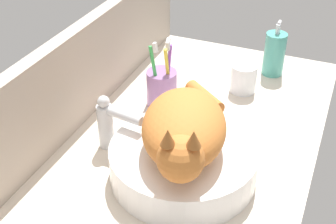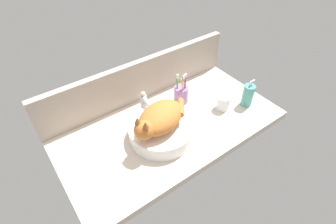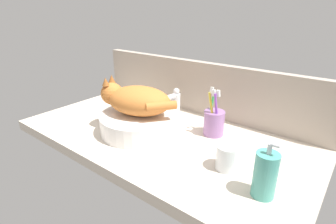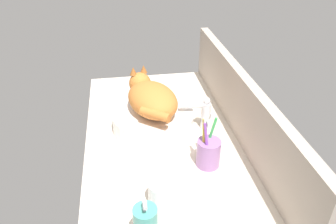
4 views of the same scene
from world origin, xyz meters
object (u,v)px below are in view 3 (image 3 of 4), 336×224
(faucet, at_px, (174,102))
(toothbrush_cup, at_px, (214,122))
(soap_dispenser, at_px, (265,175))
(water_glass, at_px, (227,159))
(sink_basin, at_px, (140,122))
(cat, at_px, (136,100))

(faucet, bearing_deg, toothbrush_cup, -9.40)
(soap_dispenser, xyz_separation_m, water_glass, (-0.13, 0.05, -0.03))
(sink_basin, distance_m, water_glass, 0.39)
(sink_basin, bearing_deg, toothbrush_cup, 32.30)
(soap_dispenser, bearing_deg, water_glass, 157.22)
(faucet, distance_m, toothbrush_cup, 0.22)
(sink_basin, bearing_deg, water_glass, -3.74)
(sink_basin, distance_m, faucet, 0.20)
(sink_basin, height_order, water_glass, water_glass)
(sink_basin, relative_size, water_glass, 3.97)
(sink_basin, height_order, soap_dispenser, soap_dispenser)
(sink_basin, distance_m, cat, 0.10)
(toothbrush_cup, height_order, water_glass, toothbrush_cup)
(faucet, bearing_deg, cat, -101.57)
(toothbrush_cup, xyz_separation_m, water_glass, (0.15, -0.18, -0.02))
(toothbrush_cup, bearing_deg, water_glass, -50.71)
(cat, distance_m, water_glass, 0.42)
(sink_basin, xyz_separation_m, water_glass, (0.39, -0.03, -0.00))
(cat, bearing_deg, water_glass, -2.93)
(sink_basin, relative_size, toothbrush_cup, 1.67)
(cat, relative_size, faucet, 2.33)
(faucet, xyz_separation_m, water_glass, (0.36, -0.22, -0.04))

